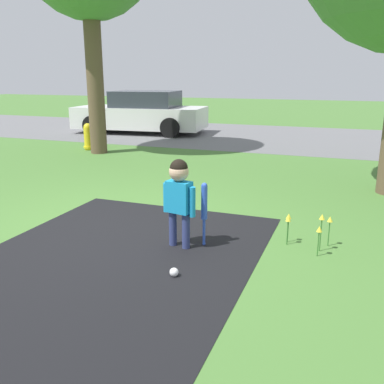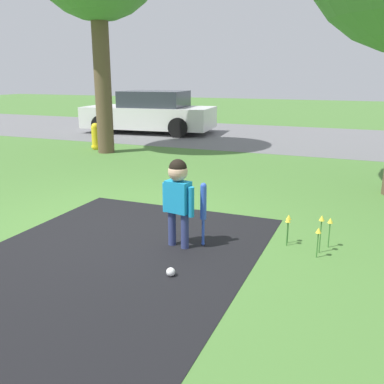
{
  "view_description": "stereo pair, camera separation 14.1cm",
  "coord_description": "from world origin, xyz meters",
  "px_view_note": "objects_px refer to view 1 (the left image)",
  "views": [
    {
      "loc": [
        2.7,
        -4.45,
        1.86
      ],
      "look_at": [
        1.01,
        0.07,
        0.53
      ],
      "focal_mm": 40.0,
      "sensor_mm": 36.0,
      "label": 1
    },
    {
      "loc": [
        2.83,
        -4.4,
        1.86
      ],
      "look_at": [
        1.01,
        0.07,
        0.53
      ],
      "focal_mm": 40.0,
      "sensor_mm": 36.0,
      "label": 2
    }
  ],
  "objects_px": {
    "child": "(179,191)",
    "parked_car": "(142,113)",
    "fire_hydrant": "(88,137)",
    "sports_ball": "(174,272)",
    "baseball_bat": "(204,205)"
  },
  "relations": [
    {
      "from": "child",
      "to": "parked_car",
      "type": "height_order",
      "value": "parked_car"
    },
    {
      "from": "parked_car",
      "to": "fire_hydrant",
      "type": "bearing_deg",
      "value": 87.97
    },
    {
      "from": "child",
      "to": "parked_car",
      "type": "relative_size",
      "value": 0.23
    },
    {
      "from": "sports_ball",
      "to": "baseball_bat",
      "type": "bearing_deg",
      "value": 89.11
    },
    {
      "from": "child",
      "to": "sports_ball",
      "type": "relative_size",
      "value": 11.5
    },
    {
      "from": "sports_ball",
      "to": "child",
      "type": "bearing_deg",
      "value": 108.11
    },
    {
      "from": "sports_ball",
      "to": "fire_hydrant",
      "type": "distance_m",
      "value": 7.59
    },
    {
      "from": "fire_hydrant",
      "to": "parked_car",
      "type": "relative_size",
      "value": 0.15
    },
    {
      "from": "child",
      "to": "parked_car",
      "type": "distance_m",
      "value": 9.88
    },
    {
      "from": "baseball_bat",
      "to": "sports_ball",
      "type": "height_order",
      "value": "baseball_bat"
    },
    {
      "from": "fire_hydrant",
      "to": "parked_car",
      "type": "xyz_separation_m",
      "value": [
        -0.24,
        3.48,
        0.3
      ]
    },
    {
      "from": "baseball_bat",
      "to": "parked_car",
      "type": "xyz_separation_m",
      "value": [
        -5.09,
        8.47,
        0.16
      ]
    },
    {
      "from": "child",
      "to": "sports_ball",
      "type": "height_order",
      "value": "child"
    },
    {
      "from": "baseball_bat",
      "to": "sports_ball",
      "type": "xyz_separation_m",
      "value": [
        -0.01,
        -0.84,
        -0.43
      ]
    },
    {
      "from": "child",
      "to": "baseball_bat",
      "type": "relative_size",
      "value": 1.37
    }
  ]
}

